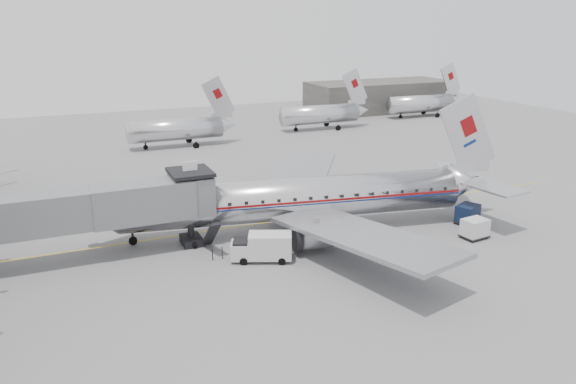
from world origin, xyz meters
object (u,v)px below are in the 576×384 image
(baggage_cart_white, at_px, (475,228))
(ramp_worker, at_px, (295,235))
(airliner, at_px, (303,198))
(baggage_cart_navy, at_px, (468,214))
(service_van, at_px, (262,247))

(baggage_cart_white, distance_m, ramp_worker, 15.73)
(airliner, relative_size, baggage_cart_navy, 13.48)
(service_van, distance_m, baggage_cart_white, 18.88)
(airliner, distance_m, baggage_cart_navy, 15.69)
(baggage_cart_navy, bearing_deg, ramp_worker, 150.95)
(service_van, bearing_deg, baggage_cart_white, 14.32)
(service_van, height_order, baggage_cart_white, service_van)
(baggage_cart_navy, distance_m, ramp_worker, 17.08)
(service_van, xyz_separation_m, baggage_cart_navy, (20.61, 0.32, -0.23))
(airliner, height_order, ramp_worker, airliner)
(baggage_cart_navy, bearing_deg, baggage_cart_white, -146.05)
(airliner, relative_size, ramp_worker, 19.01)
(airliner, xyz_separation_m, baggage_cart_white, (12.92, -7.75, -2.09))
(baggage_cart_navy, bearing_deg, service_van, 156.11)
(baggage_cart_white, height_order, ramp_worker, ramp_worker)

